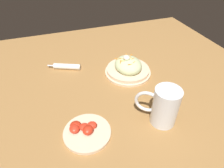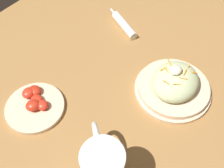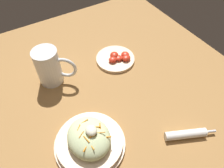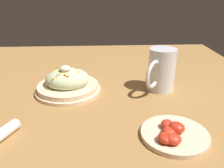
# 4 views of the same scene
# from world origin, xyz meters

# --- Properties ---
(ground_plane) EXTENTS (1.43, 1.43, 0.00)m
(ground_plane) POSITION_xyz_m (0.00, 0.00, 0.00)
(ground_plane) COLOR #9E703D
(salad_plate) EXTENTS (0.24, 0.24, 0.10)m
(salad_plate) POSITION_xyz_m (-0.08, 0.03, 0.03)
(salad_plate) COLOR beige
(salad_plate) RESTS_ON ground_plane
(beer_mug) EXTENTS (0.13, 0.15, 0.16)m
(beer_mug) POSITION_xyz_m (0.26, 0.03, 0.07)
(beer_mug) COLOR white
(beer_mug) RESTS_ON ground_plane
(tomato_plate) EXTENTS (0.18, 0.18, 0.04)m
(tomato_plate) POSITION_xyz_m (0.23, -0.26, 0.01)
(tomato_plate) COLOR beige
(tomato_plate) RESTS_ON ground_plane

